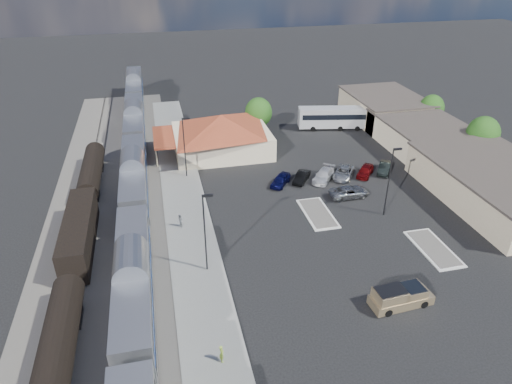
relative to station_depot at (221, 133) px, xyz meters
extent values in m
plane|color=black|center=(4.56, -24.00, -3.13)|extent=(280.00, 280.00, 0.00)
cube|color=#4C4944|center=(-16.44, -16.00, -3.07)|extent=(16.00, 100.00, 0.12)
cube|color=gray|center=(-7.44, -18.00, -3.04)|extent=(5.50, 92.00, 0.18)
cube|color=silver|center=(-13.44, -34.49, -0.08)|extent=(3.00, 20.00, 5.00)
cube|color=black|center=(-13.44, -34.49, -2.83)|extent=(2.20, 16.00, 0.60)
cube|color=silver|center=(-13.44, -13.49, -0.08)|extent=(3.00, 20.00, 5.00)
cube|color=black|center=(-13.44, -13.49, -2.83)|extent=(2.20, 16.00, 0.60)
cube|color=silver|center=(-13.44, 7.51, -0.08)|extent=(3.00, 20.00, 5.00)
cube|color=black|center=(-13.44, 7.51, -2.83)|extent=(2.20, 16.00, 0.60)
cube|color=silver|center=(-13.44, 28.51, -0.08)|extent=(3.00, 20.00, 5.00)
cube|color=black|center=(-13.44, 28.51, -2.83)|extent=(2.20, 16.00, 0.60)
cylinder|color=black|center=(-19.44, -39.07, -1.03)|extent=(2.80, 14.00, 2.80)
cube|color=black|center=(-19.44, -39.07, -2.83)|extent=(2.20, 12.00, 0.60)
cube|color=black|center=(-19.44, -23.07, -0.93)|extent=(2.80, 14.00, 3.60)
cube|color=black|center=(-19.44, -23.07, -2.83)|extent=(2.20, 12.00, 0.60)
cylinder|color=black|center=(-19.44, -7.07, -1.03)|extent=(2.80, 14.00, 2.80)
cube|color=black|center=(-19.44, -7.07, -2.83)|extent=(2.20, 12.00, 0.60)
cube|color=beige|center=(0.06, 0.00, -1.33)|extent=(15.00, 12.00, 3.60)
pyramid|color=maroon|center=(0.06, 0.00, 1.77)|extent=(15.30, 12.24, 2.60)
cube|color=maroon|center=(-9.04, 0.00, 0.17)|extent=(3.20, 9.60, 0.25)
cube|color=#C6B28C|center=(32.56, -24.00, -1.03)|extent=(14.00, 22.00, 4.20)
cube|color=#3F3833|center=(32.56, -24.00, 1.22)|extent=(14.40, 22.40, 0.30)
cube|color=#C6B28C|center=(32.56, -6.00, -1.13)|extent=(12.00, 18.00, 4.00)
cube|color=#3F3833|center=(32.56, -6.00, 1.02)|extent=(12.40, 18.40, 0.30)
cube|color=#C6B28C|center=(32.56, 8.00, -0.88)|extent=(12.00, 16.00, 4.50)
cube|color=#3F3833|center=(32.56, 8.00, 1.52)|extent=(12.40, 16.40, 0.30)
cube|color=silver|center=(8.56, -22.00, -3.06)|extent=(3.30, 7.50, 0.15)
cube|color=#4C4944|center=(8.56, -22.00, -2.97)|extent=(2.70, 6.90, 0.10)
cube|color=silver|center=(18.56, -32.00, -3.06)|extent=(3.30, 7.50, 0.15)
cube|color=#4C4944|center=(18.56, -32.00, -2.97)|extent=(2.70, 6.90, 0.10)
cylinder|color=black|center=(-6.44, -30.00, 1.37)|extent=(0.16, 0.16, 9.00)
cube|color=black|center=(-5.94, -30.00, 5.72)|extent=(1.00, 0.25, 0.22)
cylinder|color=black|center=(-6.44, -8.00, 1.37)|extent=(0.16, 0.16, 9.00)
cube|color=black|center=(-5.94, -8.00, 5.72)|extent=(1.00, 0.25, 0.22)
cylinder|color=black|center=(16.56, -24.00, 1.37)|extent=(0.16, 0.16, 9.00)
cube|color=black|center=(17.06, -24.00, 5.72)|extent=(1.00, 0.25, 0.22)
cylinder|color=#382314|center=(38.56, -12.00, -1.70)|extent=(0.30, 0.30, 2.86)
ellipsoid|color=#144614|center=(38.56, -12.00, 1.09)|extent=(4.94, 4.94, 5.46)
cylinder|color=#382314|center=(38.56, 2.00, -1.86)|extent=(0.30, 0.30, 2.55)
ellipsoid|color=#144614|center=(38.56, 2.00, 0.64)|extent=(4.41, 4.41, 4.87)
cylinder|color=#382314|center=(7.56, 6.00, -1.77)|extent=(0.30, 0.30, 2.73)
ellipsoid|color=#144614|center=(7.56, 6.00, 0.90)|extent=(4.71, 4.71, 5.21)
cube|color=tan|center=(10.55, -39.18, -2.54)|extent=(6.03, 2.55, 0.96)
cube|color=tan|center=(10.55, -39.18, -1.79)|extent=(2.38, 2.19, 1.02)
cube|color=tan|center=(10.55, -39.18, -1.68)|extent=(2.97, 2.23, 1.18)
cylinder|color=black|center=(12.50, -40.01, -2.75)|extent=(0.79, 0.35, 0.77)
cylinder|color=black|center=(12.37, -38.09, -2.75)|extent=(0.79, 0.35, 0.77)
cylinder|color=black|center=(8.74, -40.28, -2.75)|extent=(0.79, 0.35, 0.77)
cylinder|color=black|center=(8.60, -38.35, -2.75)|extent=(0.79, 0.35, 0.77)
imported|color=gray|center=(14.14, -18.79, -2.37)|extent=(5.60, 2.82, 1.52)
cube|color=silver|center=(21.27, 5.58, -0.92)|extent=(12.62, 5.03, 3.50)
cube|color=black|center=(21.27, 5.58, -0.50)|extent=(11.66, 4.88, 0.93)
cylinder|color=black|center=(25.27, 3.56, -2.67)|extent=(0.97, 0.48, 0.93)
cylinder|color=black|center=(25.74, 5.92, -2.67)|extent=(0.97, 0.48, 0.93)
cylinder|color=black|center=(17.41, 5.12, -2.67)|extent=(0.97, 0.48, 0.93)
cylinder|color=black|center=(17.88, 7.48, -2.67)|extent=(0.97, 0.48, 0.93)
imported|color=#BCE447|center=(-6.86, -42.03, -2.13)|extent=(0.44, 0.63, 1.64)
imported|color=silver|center=(-8.43, -21.36, -2.12)|extent=(0.92, 1.00, 1.67)
imported|color=#0D0F45|center=(6.14, -13.38, -2.39)|extent=(4.04, 4.51, 1.48)
imported|color=black|center=(9.34, -13.08, -2.44)|extent=(3.63, 4.29, 1.39)
imported|color=white|center=(12.54, -13.38, -2.37)|extent=(4.92, 5.40, 1.52)
imported|color=#96999E|center=(15.74, -13.08, -2.41)|extent=(4.95, 5.62, 1.44)
imported|color=maroon|center=(18.94, -13.38, -2.38)|extent=(4.13, 4.51, 1.49)
imported|color=black|center=(22.14, -13.08, -2.38)|extent=(3.87, 4.65, 1.50)
camera|label=1|loc=(-9.99, -67.76, 26.84)|focal=32.00mm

